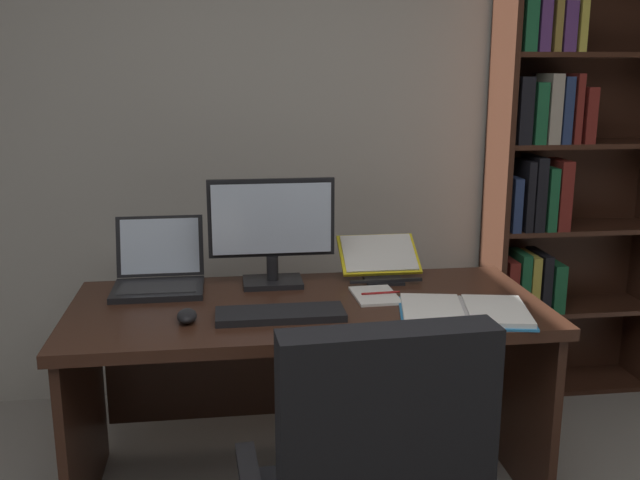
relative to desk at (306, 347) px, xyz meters
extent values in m
cube|color=#B2ADA3|center=(0.05, 0.86, 0.89)|extent=(5.00, 0.12, 2.82)
cube|color=#381E14|center=(0.00, -0.08, 0.17)|extent=(1.63, 0.73, 0.04)
cube|color=#381E14|center=(-0.78, -0.08, -0.18)|extent=(0.03, 0.67, 0.67)
cube|color=#381E14|center=(0.78, -0.08, -0.18)|extent=(0.03, 0.67, 0.67)
cube|color=#381E14|center=(0.00, 0.26, -0.15)|extent=(1.51, 0.03, 0.47)
cube|color=#381E14|center=(0.94, 0.63, 0.46)|extent=(0.02, 0.29, 1.96)
cube|color=#381E14|center=(1.33, 0.77, 0.46)|extent=(0.80, 0.01, 1.96)
cube|color=#381E14|center=(1.33, 0.63, -0.51)|extent=(0.75, 0.27, 0.02)
cube|color=black|center=(0.99, 0.59, -0.36)|extent=(0.04, 0.19, 0.28)
cube|color=gray|center=(1.04, 0.59, -0.37)|extent=(0.03, 0.19, 0.26)
cube|color=maroon|center=(1.08, 0.60, -0.34)|extent=(0.03, 0.21, 0.31)
cube|color=maroon|center=(1.11, 0.60, -0.39)|extent=(0.03, 0.20, 0.22)
cube|color=#381E14|center=(1.33, 0.63, -0.12)|extent=(0.75, 0.27, 0.02)
cube|color=maroon|center=(1.00, 0.61, 0.01)|extent=(0.05, 0.22, 0.25)
cube|color=#195633|center=(1.06, 0.59, 0.03)|extent=(0.04, 0.18, 0.28)
cube|color=gold|center=(1.10, 0.60, 0.02)|extent=(0.04, 0.20, 0.27)
cube|color=black|center=(1.16, 0.61, 0.02)|extent=(0.04, 0.22, 0.27)
cube|color=#195633|center=(1.22, 0.59, 0.00)|extent=(0.06, 0.18, 0.23)
cube|color=#381E14|center=(1.33, 0.63, 0.26)|extent=(0.75, 0.27, 0.02)
cube|color=navy|center=(0.99, 0.61, 0.40)|extent=(0.04, 0.23, 0.24)
cube|color=black|center=(1.05, 0.59, 0.43)|extent=(0.03, 0.18, 0.31)
cube|color=black|center=(1.10, 0.60, 0.44)|extent=(0.05, 0.20, 0.33)
cube|color=#195633|center=(1.16, 0.58, 0.42)|extent=(0.04, 0.17, 0.28)
cube|color=maroon|center=(1.21, 0.59, 0.43)|extent=(0.06, 0.19, 0.31)
cube|color=#381E14|center=(1.33, 0.63, 0.65)|extent=(0.75, 0.27, 0.02)
cube|color=black|center=(1.00, 0.58, 0.81)|extent=(0.06, 0.17, 0.29)
cube|color=#195633|center=(1.07, 0.58, 0.79)|extent=(0.05, 0.16, 0.26)
cube|color=gray|center=(1.14, 0.59, 0.81)|extent=(0.05, 0.18, 0.30)
cube|color=navy|center=(1.19, 0.61, 0.81)|extent=(0.04, 0.23, 0.29)
cube|color=maroon|center=(1.24, 0.60, 0.81)|extent=(0.03, 0.21, 0.30)
cube|color=maroon|center=(1.30, 0.61, 0.78)|extent=(0.05, 0.22, 0.24)
cube|color=#381E14|center=(1.33, 0.63, 1.04)|extent=(0.75, 0.27, 0.02)
cube|color=#195633|center=(1.00, 0.61, 1.19)|extent=(0.05, 0.21, 0.27)
cube|color=#512D66|center=(1.06, 0.59, 1.18)|extent=(0.05, 0.17, 0.27)
cube|color=olive|center=(1.12, 0.59, 1.21)|extent=(0.03, 0.18, 0.32)
cube|color=#512D66|center=(1.17, 0.58, 1.15)|extent=(0.05, 0.16, 0.21)
cube|color=gold|center=(1.23, 0.60, 1.17)|extent=(0.03, 0.20, 0.23)
cube|color=black|center=(0.06, -1.04, 0.18)|extent=(0.48, 0.13, 0.56)
cube|color=black|center=(0.33, -0.82, -0.01)|extent=(0.07, 0.39, 0.04)
cube|color=black|center=(-0.11, 0.16, 0.20)|extent=(0.22, 0.16, 0.02)
cylinder|color=black|center=(-0.11, 0.16, 0.26)|extent=(0.04, 0.04, 0.09)
cube|color=black|center=(-0.11, 0.17, 0.45)|extent=(0.47, 0.02, 0.29)
cube|color=silver|center=(-0.11, 0.15, 0.45)|extent=(0.44, 0.00, 0.26)
cube|color=black|center=(-0.52, 0.12, 0.20)|extent=(0.32, 0.24, 0.02)
cube|color=#2D2D30|center=(-0.52, 0.10, 0.22)|extent=(0.28, 0.13, 0.00)
cube|color=black|center=(-0.52, 0.27, 0.33)|extent=(0.32, 0.07, 0.22)
cube|color=silver|center=(-0.52, 0.27, 0.33)|extent=(0.29, 0.06, 0.20)
cube|color=black|center=(-0.11, -0.21, 0.20)|extent=(0.42, 0.15, 0.02)
ellipsoid|color=black|center=(-0.41, -0.21, 0.21)|extent=(0.06, 0.10, 0.04)
cube|color=black|center=(0.32, 0.14, 0.20)|extent=(0.14, 0.12, 0.01)
cube|color=black|center=(0.32, 0.09, 0.21)|extent=(0.28, 0.01, 0.01)
cube|color=yellow|center=(0.32, 0.23, 0.28)|extent=(0.31, 0.19, 0.12)
cube|color=white|center=(0.32, 0.23, 0.28)|extent=(0.28, 0.17, 0.10)
cube|color=#2D84C6|center=(0.40, -0.24, 0.20)|extent=(0.27, 0.34, 0.01)
cube|color=#2D84C6|center=(0.60, -0.28, 0.20)|extent=(0.27, 0.34, 0.01)
cube|color=white|center=(0.40, -0.24, 0.21)|extent=(0.25, 0.32, 0.02)
cube|color=white|center=(0.60, -0.28, 0.21)|extent=(0.25, 0.32, 0.02)
cylinder|color=#B7B7BC|center=(0.50, -0.26, 0.20)|extent=(0.07, 0.27, 0.02)
cube|color=white|center=(0.25, -0.04, 0.20)|extent=(0.16, 0.22, 0.01)
cylinder|color=maroon|center=(0.27, -0.04, 0.21)|extent=(0.14, 0.02, 0.01)
camera|label=1|loc=(-0.27, -2.41, 0.99)|focal=40.06mm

